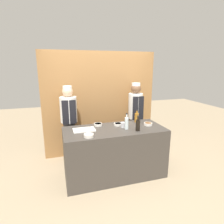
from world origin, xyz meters
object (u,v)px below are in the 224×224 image
cutting_board (84,130)px  bottle_soy (138,125)px  bottle_clear (127,123)px  sauce_bowl_orange (89,135)px  cup_steel (123,125)px  bottle_amber (137,117)px  sauce_bowl_green (98,124)px  sauce_bowl_brown (148,124)px  sauce_bowl_purple (118,124)px  chef_right (135,115)px  chef_left (69,122)px

cutting_board → bottle_soy: bottle_soy is taller
bottle_clear → sauce_bowl_orange: bearing=-165.2°
cup_steel → sauce_bowl_orange: bearing=-157.2°
sauce_bowl_orange → bottle_amber: size_ratio=0.62×
sauce_bowl_green → bottle_amber: size_ratio=0.62×
sauce_bowl_brown → bottle_amber: (-0.13, 0.26, 0.07)m
sauce_bowl_green → bottle_soy: size_ratio=0.58×
sauce_bowl_brown → bottle_soy: 0.41m
sauce_bowl_green → bottle_clear: bottle_clear is taller
sauce_bowl_purple → cup_steel: 0.16m
sauce_bowl_green → cutting_board: sauce_bowl_green is taller
sauce_bowl_purple → bottle_clear: bottle_clear is taller
sauce_bowl_orange → bottle_soy: bearing=3.3°
bottle_clear → chef_right: size_ratio=0.18×
sauce_bowl_purple → bottle_soy: (0.24, -0.40, 0.08)m
sauce_bowl_green → sauce_bowl_brown: bearing=-15.5°
bottle_clear → chef_right: chef_right is taller
sauce_bowl_brown → sauce_bowl_orange: (-1.23, -0.29, 0.00)m
chef_left → sauce_bowl_purple: bearing=-34.8°
sauce_bowl_purple → chef_right: chef_right is taller
sauce_bowl_green → bottle_soy: bearing=-38.9°
sauce_bowl_orange → bottle_amber: bearing=26.6°
bottle_soy → cup_steel: bearing=128.9°
bottle_soy → sauce_bowl_green: bearing=141.1°
bottle_amber → chef_left: bearing=158.7°
bottle_soy → chef_right: bearing=68.5°
sauce_bowl_purple → bottle_clear: 0.28m
chef_left → sauce_bowl_green: bearing=-45.3°
cup_steel → chef_right: (0.60, 0.77, -0.05)m
bottle_clear → cup_steel: 0.13m
sauce_bowl_orange → bottle_clear: 0.77m
sauce_bowl_orange → cutting_board: 0.35m
sauce_bowl_brown → sauce_bowl_green: 0.98m
bottle_amber → chef_right: bearing=69.0°
sauce_bowl_green → bottle_clear: (0.46, -0.35, 0.09)m
sauce_bowl_green → sauce_bowl_purple: (0.37, -0.10, -0.00)m
sauce_bowl_brown → sauce_bowl_green: bearing=164.5°
cutting_board → bottle_clear: 0.78m
sauce_bowl_purple → cutting_board: size_ratio=0.41×
bottle_soy → bottle_amber: size_ratio=1.07×
sauce_bowl_purple → chef_right: 0.89m
sauce_bowl_brown → bottle_amber: bearing=116.0°
cup_steel → chef_left: chef_left is taller
sauce_bowl_orange → chef_right: chef_right is taller
sauce_bowl_orange → bottle_clear: bottle_clear is taller
bottle_clear → cutting_board: bearing=168.4°
sauce_bowl_green → chef_right: 1.14m
sauce_bowl_purple → cutting_board: bearing=-171.5°
cup_steel → bottle_amber: bearing=32.6°
sauce_bowl_brown → cutting_board: (-1.25, 0.06, -0.02)m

